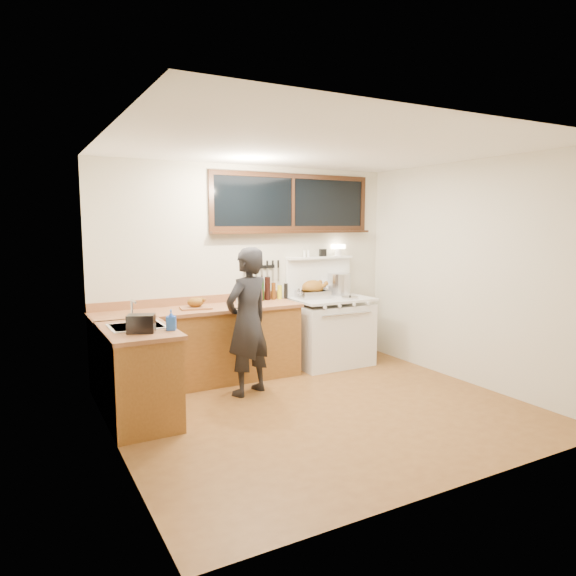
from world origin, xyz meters
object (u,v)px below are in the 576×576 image
vintage_stove (330,330)px  man (248,321)px  cutting_board (196,304)px  roast_turkey (313,291)px

vintage_stove → man: 1.61m
man → cutting_board: size_ratio=4.18×
man → cutting_board: man is taller
roast_turkey → man: bearing=-152.1°
roast_turkey → vintage_stove: bearing=-19.9°
vintage_stove → cutting_board: bearing=179.6°
man → vintage_stove: bearing=21.4°
cutting_board → roast_turkey: size_ratio=0.90×
cutting_board → roast_turkey: (1.62, 0.07, 0.05)m
man → roast_turkey: (1.23, 0.65, 0.19)m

